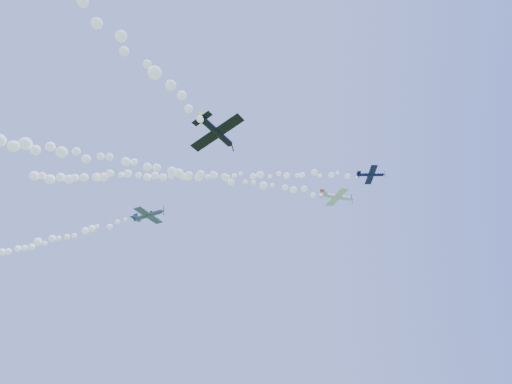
{
  "coord_description": "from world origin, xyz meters",
  "views": [
    {
      "loc": [
        5.52,
        -74.54,
        2.0
      ],
      "look_at": [
        2.76,
        -7.74,
        47.45
      ],
      "focal_mm": 30.0,
      "sensor_mm": 36.0,
      "label": 1
    }
  ],
  "objects_px": {
    "plane_navy": "(371,175)",
    "plane_grey": "(148,215)",
    "plane_black": "(217,132)",
    "plane_white": "(337,197)"
  },
  "relations": [
    {
      "from": "plane_navy",
      "to": "plane_grey",
      "type": "xyz_separation_m",
      "value": [
        -45.45,
        2.69,
        -6.9
      ]
    },
    {
      "from": "plane_grey",
      "to": "plane_black",
      "type": "height_order",
      "value": "plane_grey"
    },
    {
      "from": "plane_white",
      "to": "plane_grey",
      "type": "height_order",
      "value": "plane_white"
    },
    {
      "from": "plane_navy",
      "to": "plane_black",
      "type": "bearing_deg",
      "value": -134.14
    },
    {
      "from": "plane_white",
      "to": "plane_black",
      "type": "bearing_deg",
      "value": -141.14
    },
    {
      "from": "plane_white",
      "to": "plane_grey",
      "type": "distance_m",
      "value": 38.28
    },
    {
      "from": "plane_navy",
      "to": "plane_black",
      "type": "xyz_separation_m",
      "value": [
        -27.2,
        -30.27,
        -14.86
      ]
    },
    {
      "from": "plane_navy",
      "to": "plane_black",
      "type": "distance_m",
      "value": 43.33
    },
    {
      "from": "plane_navy",
      "to": "plane_grey",
      "type": "relative_size",
      "value": 0.81
    },
    {
      "from": "plane_black",
      "to": "plane_navy",
      "type": "bearing_deg",
      "value": -12.18
    }
  ]
}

